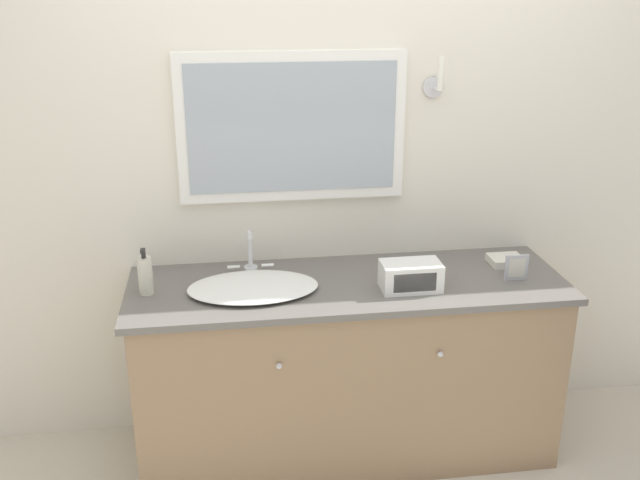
% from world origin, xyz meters
% --- Properties ---
extents(wall_back, '(8.00, 0.18, 2.55)m').
position_xyz_m(wall_back, '(-0.00, 0.65, 1.28)').
color(wall_back, silver).
rests_on(wall_back, ground_plane).
extents(vanity_counter, '(1.88, 0.62, 0.84)m').
position_xyz_m(vanity_counter, '(0.00, 0.32, 0.42)').
color(vanity_counter, '#937556').
rests_on(vanity_counter, ground_plane).
extents(sink_basin, '(0.55, 0.40, 0.20)m').
position_xyz_m(sink_basin, '(-0.41, 0.29, 0.86)').
color(sink_basin, white).
rests_on(sink_basin, vanity_counter).
extents(soap_bottle, '(0.06, 0.06, 0.20)m').
position_xyz_m(soap_bottle, '(-0.85, 0.32, 0.93)').
color(soap_bottle, beige).
rests_on(soap_bottle, vanity_counter).
extents(appliance_box, '(0.25, 0.14, 0.12)m').
position_xyz_m(appliance_box, '(0.24, 0.21, 0.90)').
color(appliance_box, white).
rests_on(appliance_box, vanity_counter).
extents(picture_frame, '(0.10, 0.01, 0.11)m').
position_xyz_m(picture_frame, '(0.72, 0.24, 0.90)').
color(picture_frame, '#B2B2B7').
rests_on(picture_frame, vanity_counter).
extents(hand_towel_near_sink, '(0.15, 0.13, 0.03)m').
position_xyz_m(hand_towel_near_sink, '(0.75, 0.42, 0.86)').
color(hand_towel_near_sink, silver).
rests_on(hand_towel_near_sink, vanity_counter).
extents(metal_tray, '(0.14, 0.12, 0.01)m').
position_xyz_m(metal_tray, '(0.36, 0.49, 0.85)').
color(metal_tray, '#ADADB2').
rests_on(metal_tray, vanity_counter).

